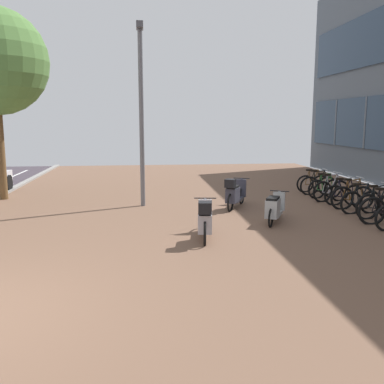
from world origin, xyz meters
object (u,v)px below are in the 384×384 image
scooter_far (205,220)px  lamp_post (141,106)px  bicycle_rack_10 (313,183)px  bicycle_rack_07 (331,191)px  bicycle_rack_06 (344,195)px  bicycle_rack_09 (318,185)px  scooter_mid (235,194)px  scooter_near (274,208)px  bicycle_rack_05 (352,197)px  bicycle_rack_03 (378,206)px  bicycle_rack_04 (361,202)px  bicycle_rack_08 (325,188)px

scooter_far → lamp_post: (-1.37, 4.03, 2.60)m
bicycle_rack_10 → bicycle_rack_07: bearing=-94.4°
bicycle_rack_06 → bicycle_rack_09: size_ratio=0.96×
bicycle_rack_09 → scooter_mid: bearing=-149.8°
scooter_near → scooter_mid: size_ratio=0.92×
bicycle_rack_05 → scooter_mid: 3.52m
bicycle_rack_03 → scooter_near: bicycle_rack_03 is taller
bicycle_rack_04 → scooter_near: (-2.80, -0.82, 0.05)m
bicycle_rack_05 → scooter_near: bicycle_rack_05 is taller
bicycle_rack_07 → bicycle_rack_09: 1.27m
bicycle_rack_10 → scooter_mid: scooter_mid is taller
bicycle_rack_05 → bicycle_rack_10: bearing=88.9°
scooter_far → lamp_post: bearing=108.8°
bicycle_rack_03 → scooter_far: (-4.95, -1.52, 0.09)m
bicycle_rack_04 → bicycle_rack_07: bicycle_rack_07 is taller
bicycle_rack_10 → scooter_far: bearing=-129.5°
bicycle_rack_09 → bicycle_rack_10: bearing=85.2°
bicycle_rack_07 → bicycle_rack_08: bicycle_rack_07 is taller
bicycle_rack_04 → bicycle_rack_09: 3.16m
bicycle_rack_03 → bicycle_rack_09: bicycle_rack_03 is taller
lamp_post → bicycle_rack_10: bearing=17.0°
bicycle_rack_03 → bicycle_rack_07: bicycle_rack_03 is taller
bicycle_rack_03 → lamp_post: lamp_post is taller
scooter_far → scooter_near: bearing=33.8°
bicycle_rack_05 → bicycle_rack_09: bicycle_rack_05 is taller
bicycle_rack_08 → scooter_near: bearing=-130.2°
bicycle_rack_05 → bicycle_rack_08: size_ratio=1.07×
bicycle_rack_07 → scooter_mid: size_ratio=0.82×
bicycle_rack_03 → scooter_near: 2.96m
bicycle_rack_08 → bicycle_rack_03: bearing=-87.7°
bicycle_rack_06 → bicycle_rack_04: bearing=-94.7°
lamp_post → bicycle_rack_08: bearing=6.1°
bicycle_rack_09 → lamp_post: size_ratio=0.25×
bicycle_rack_04 → bicycle_rack_10: 3.80m
bicycle_rack_06 → bicycle_rack_10: bicycle_rack_06 is taller
scooter_near → bicycle_rack_04: bearing=16.3°
bicycle_rack_06 → bicycle_rack_05: bearing=-94.2°
scooter_far → bicycle_rack_07: bearing=40.4°
bicycle_rack_03 → lamp_post: (-6.32, 2.50, 2.69)m
bicycle_rack_09 → bicycle_rack_06: bearing=-88.8°
scooter_far → lamp_post: 4.99m
bicycle_rack_08 → scooter_mid: 3.73m
bicycle_rack_09 → bicycle_rack_10: bicycle_rack_09 is taller
lamp_post → bicycle_rack_04: bearing=-16.9°
bicycle_rack_08 → scooter_mid: (-3.45, -1.40, 0.11)m
bicycle_rack_04 → bicycle_rack_10: size_ratio=1.03×
bicycle_rack_05 → bicycle_rack_07: 1.27m
bicycle_rack_05 → scooter_far: size_ratio=0.79×
scooter_far → bicycle_rack_05: bearing=29.9°
bicycle_rack_05 → scooter_near: size_ratio=0.88×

